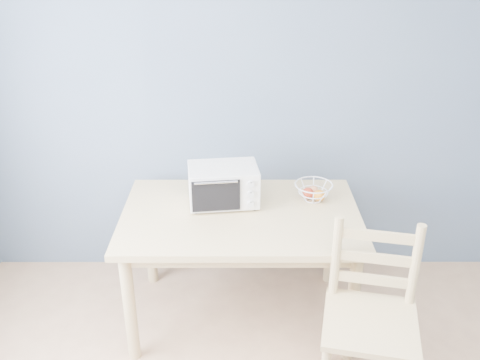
{
  "coord_description": "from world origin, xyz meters",
  "views": [
    {
      "loc": [
        -0.22,
        -1.08,
        2.29
      ],
      "look_at": [
        -0.21,
        1.74,
        0.93
      ],
      "focal_mm": 40.0,
      "sensor_mm": 36.0,
      "label": 1
    }
  ],
  "objects_px": {
    "dining_chair": "(370,321)",
    "toaster_oven": "(221,185)",
    "dining_table": "(241,228)",
    "fruit_basket": "(313,191)"
  },
  "relations": [
    {
      "from": "dining_chair",
      "to": "toaster_oven",
      "type": "bearing_deg",
      "value": 147.71
    },
    {
      "from": "dining_table",
      "to": "dining_chair",
      "type": "relative_size",
      "value": 1.43
    },
    {
      "from": "dining_table",
      "to": "fruit_basket",
      "type": "relative_size",
      "value": 5.35
    },
    {
      "from": "dining_table",
      "to": "toaster_oven",
      "type": "height_order",
      "value": "toaster_oven"
    },
    {
      "from": "dining_table",
      "to": "fruit_basket",
      "type": "distance_m",
      "value": 0.5
    },
    {
      "from": "fruit_basket",
      "to": "toaster_oven",
      "type": "bearing_deg",
      "value": -174.83
    },
    {
      "from": "fruit_basket",
      "to": "dining_chair",
      "type": "bearing_deg",
      "value": -75.78
    },
    {
      "from": "fruit_basket",
      "to": "dining_chair",
      "type": "xyz_separation_m",
      "value": [
        0.2,
        -0.8,
        -0.32
      ]
    },
    {
      "from": "toaster_oven",
      "to": "dining_chair",
      "type": "distance_m",
      "value": 1.14
    },
    {
      "from": "dining_table",
      "to": "toaster_oven",
      "type": "distance_m",
      "value": 0.28
    }
  ]
}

